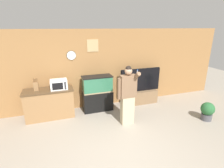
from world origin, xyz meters
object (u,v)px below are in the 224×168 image
(microwave, at_px, (59,84))
(tv_on_stand, at_px, (140,93))
(counter_island, at_px, (50,103))
(person_standing, at_px, (127,95))
(aquarium_on_stand, at_px, (97,93))
(potted_plant, at_px, (207,111))
(knife_block, at_px, (36,86))

(microwave, relative_size, tv_on_stand, 0.32)
(counter_island, bearing_deg, person_standing, -27.77)
(microwave, bearing_deg, aquarium_on_stand, 2.67)
(aquarium_on_stand, height_order, person_standing, person_standing)
(person_standing, bearing_deg, microwave, 149.23)
(person_standing, bearing_deg, potted_plant, -13.91)
(counter_island, height_order, tv_on_stand, tv_on_stand)
(aquarium_on_stand, height_order, potted_plant, aquarium_on_stand)
(knife_block, bearing_deg, microwave, -6.40)
(microwave, xyz_separation_m, knife_block, (-0.63, 0.07, -0.01))
(aquarium_on_stand, bearing_deg, tv_on_stand, 1.76)
(microwave, relative_size, potted_plant, 0.87)
(aquarium_on_stand, xyz_separation_m, potted_plant, (2.92, -1.68, -0.29))
(counter_island, xyz_separation_m, potted_plant, (4.41, -1.67, -0.15))
(tv_on_stand, distance_m, person_standing, 1.60)
(aquarium_on_stand, bearing_deg, microwave, -177.33)
(potted_plant, bearing_deg, knife_block, 160.26)
(tv_on_stand, bearing_deg, aquarium_on_stand, -178.24)
(person_standing, xyz_separation_m, potted_plant, (2.34, -0.58, -0.58))
(counter_island, distance_m, person_standing, 2.38)
(microwave, xyz_separation_m, tv_on_stand, (2.75, 0.10, -0.66))
(microwave, height_order, tv_on_stand, tv_on_stand)
(counter_island, relative_size, potted_plant, 2.58)
(tv_on_stand, relative_size, potted_plant, 2.70)
(aquarium_on_stand, relative_size, tv_on_stand, 0.79)
(microwave, bearing_deg, knife_block, 173.60)
(tv_on_stand, xyz_separation_m, person_standing, (-1.00, -1.15, 0.50))
(microwave, height_order, potted_plant, microwave)
(knife_block, relative_size, tv_on_stand, 0.24)
(aquarium_on_stand, relative_size, potted_plant, 2.12)
(microwave, distance_m, person_standing, 2.05)
(potted_plant, bearing_deg, tv_on_stand, 127.78)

